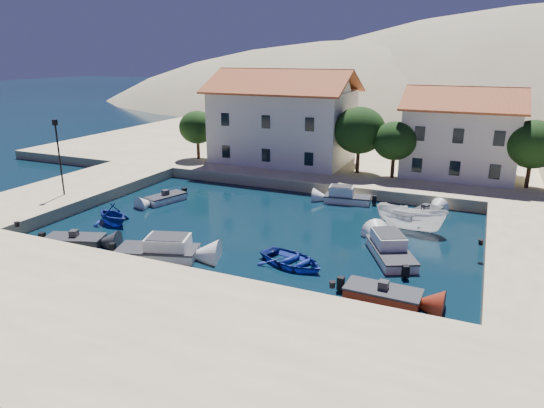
{
  "coord_description": "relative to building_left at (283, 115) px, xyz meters",
  "views": [
    {
      "loc": [
        14.12,
        -20.59,
        12.26
      ],
      "look_at": [
        0.8,
        9.61,
        2.0
      ],
      "focal_mm": 32.0,
      "sensor_mm": 36.0,
      "label": 1
    }
  ],
  "objects": [
    {
      "name": "ground",
      "position": [
        6.0,
        -28.0,
        -5.94
      ],
      "size": [
        400.0,
        400.0,
        0.0
      ],
      "primitive_type": "plane",
      "color": "black",
      "rests_on": "ground"
    },
    {
      "name": "quay_south",
      "position": [
        6.0,
        -34.0,
        -5.44
      ],
      "size": [
        52.0,
        12.0,
        1.0
      ],
      "primitive_type": "cube",
      "color": "tan",
      "rests_on": "ground"
    },
    {
      "name": "quay_west",
      "position": [
        -13.0,
        -18.0,
        -5.44
      ],
      "size": [
        8.0,
        20.0,
        1.0
      ],
      "primitive_type": "cube",
      "color": "tan",
      "rests_on": "ground"
    },
    {
      "name": "quay_north",
      "position": [
        8.0,
        10.0,
        -5.44
      ],
      "size": [
        80.0,
        36.0,
        1.0
      ],
      "primitive_type": "cube",
      "color": "tan",
      "rests_on": "ground"
    },
    {
      "name": "hills",
      "position": [
        26.64,
        95.62,
        -29.34
      ],
      "size": [
        254.0,
        176.0,
        99.0
      ],
      "color": "gray",
      "rests_on": "ground"
    },
    {
      "name": "building_left",
      "position": [
        0.0,
        0.0,
        0.0
      ],
      "size": [
        14.7,
        9.45,
        9.7
      ],
      "color": "white",
      "rests_on": "quay_north"
    },
    {
      "name": "building_mid",
      "position": [
        18.0,
        1.0,
        -0.71
      ],
      "size": [
        10.5,
        8.4,
        8.3
      ],
      "color": "white",
      "rests_on": "quay_north"
    },
    {
      "name": "trees",
      "position": [
        10.51,
        -2.54,
        -1.1
      ],
      "size": [
        37.3,
        5.3,
        6.45
      ],
      "color": "#382314",
      "rests_on": "quay_north"
    },
    {
      "name": "lamppost",
      "position": [
        -11.5,
        -20.0,
        -1.18
      ],
      "size": [
        0.35,
        0.25,
        6.22
      ],
      "color": "black",
      "rests_on": "quay_west"
    },
    {
      "name": "bollards",
      "position": [
        8.8,
        -24.13,
        -4.79
      ],
      "size": [
        29.36,
        9.56,
        0.3
      ],
      "color": "black",
      "rests_on": "ground"
    },
    {
      "name": "motorboat_grey_sw",
      "position": [
        -4.14,
        -26.3,
        -5.64
      ],
      "size": [
        4.18,
        2.86,
        1.25
      ],
      "rotation": [
        0.0,
        0.0,
        0.33
      ],
      "color": "#2F3034",
      "rests_on": "ground"
    },
    {
      "name": "cabin_cruiser_south",
      "position": [
        2.18,
        -25.72,
        -5.46
      ],
      "size": [
        5.46,
        3.57,
        1.6
      ],
      "rotation": [
        0.0,
        0.0,
        0.31
      ],
      "color": "white",
      "rests_on": "ground"
    },
    {
      "name": "rowboat_south",
      "position": [
        10.34,
        -23.4,
        -5.94
      ],
      "size": [
        5.17,
        4.4,
        0.91
      ],
      "primitive_type": "imported",
      "rotation": [
        0.0,
        0.0,
        1.23
      ],
      "color": "navy",
      "rests_on": "ground"
    },
    {
      "name": "motorboat_red_se",
      "position": [
        16.25,
        -25.54,
        -5.64
      ],
      "size": [
        3.96,
        1.87,
        1.25
      ],
      "rotation": [
        0.0,
        0.0,
        -0.03
      ],
      "color": "maroon",
      "rests_on": "ground"
    },
    {
      "name": "cabin_cruiser_east",
      "position": [
        15.6,
        -19.92,
        -5.46
      ],
      "size": [
        4.09,
        5.42,
        1.6
      ],
      "rotation": [
        0.0,
        0.0,
        2.04
      ],
      "color": "white",
      "rests_on": "ground"
    },
    {
      "name": "boat_east",
      "position": [
        15.92,
        -14.19,
        -5.94
      ],
      "size": [
        5.37,
        2.63,
        1.99
      ],
      "primitive_type": "imported",
      "rotation": [
        0.0,
        0.0,
        1.43
      ],
      "color": "white",
      "rests_on": "ground"
    },
    {
      "name": "motorboat_white_ne",
      "position": [
        16.55,
        -10.85,
        -5.64
      ],
      "size": [
        2.64,
        3.73,
        1.25
      ],
      "rotation": [
        0.0,
        0.0,
        1.23
      ],
      "color": "white",
      "rests_on": "ground"
    },
    {
      "name": "rowboat_west",
      "position": [
        -4.78,
        -21.87,
        -5.94
      ],
      "size": [
        4.22,
        3.93,
        1.81
      ],
      "primitive_type": "imported",
      "rotation": [
        0.0,
        0.0,
        -1.91
      ],
      "color": "navy",
      "rests_on": "ground"
    },
    {
      "name": "motorboat_white_west",
      "position": [
        -4.48,
        -15.58,
        -5.64
      ],
      "size": [
        2.53,
        3.81,
        1.25
      ],
      "rotation": [
        0.0,
        0.0,
        -1.87
      ],
      "color": "white",
      "rests_on": "ground"
    },
    {
      "name": "cabin_cruiser_north",
      "position": [
        9.97,
        -9.5,
        -5.46
      ],
      "size": [
        4.08,
        2.17,
        1.6
      ],
      "rotation": [
        0.0,
        0.0,
        3.28
      ],
      "color": "white",
      "rests_on": "ground"
    }
  ]
}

